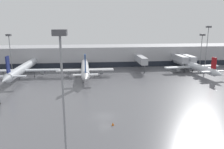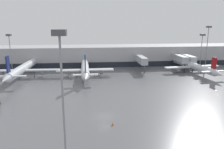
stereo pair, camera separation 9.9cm
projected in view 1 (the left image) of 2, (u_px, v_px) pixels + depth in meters
ground_plane at (105, 116)px, 47.03m from camera, size 320.00×320.00×0.00m
terminal_building at (96, 55)px, 105.87m from camera, size 160.00×30.31×9.00m
parked_jet_0 at (192, 66)px, 89.54m from camera, size 23.64×36.82×8.04m
parked_jet_1 at (85, 69)px, 82.20m from camera, size 21.49×34.03×9.92m
parked_jet_2 at (22, 69)px, 80.45m from camera, size 26.84×37.71×9.87m
traffic_cone_3 at (113, 124)px, 42.90m from camera, size 0.47×0.47×0.59m
apron_light_mast_0 at (9, 41)px, 88.78m from camera, size 1.80×1.80×15.36m
apron_light_mast_3 at (202, 41)px, 96.15m from camera, size 1.80×1.80×15.09m
apron_light_mast_5 at (208, 35)px, 96.65m from camera, size 1.80×1.80×18.50m
apron_light_mast_6 at (61, 61)px, 28.65m from camera, size 1.80×1.80×18.81m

